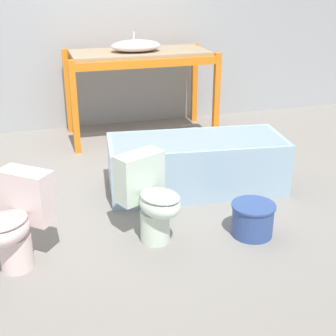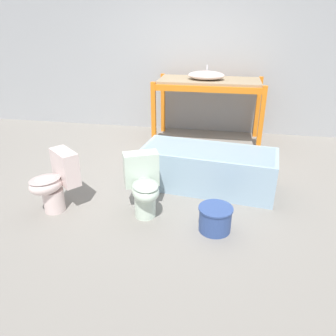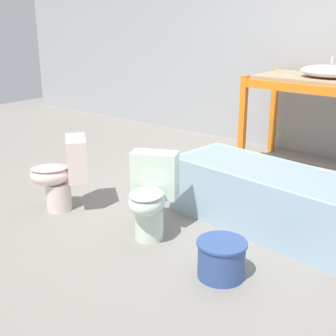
% 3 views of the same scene
% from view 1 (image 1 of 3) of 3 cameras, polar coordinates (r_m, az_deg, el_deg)
% --- Properties ---
extents(ground_plane, '(12.00, 12.00, 0.00)m').
position_cam_1_polar(ground_plane, '(4.55, -4.31, -2.38)').
color(ground_plane, gray).
extents(warehouse_wall_rear, '(10.80, 0.08, 3.20)m').
position_cam_1_polar(warehouse_wall_rear, '(6.22, -9.27, 19.53)').
color(warehouse_wall_rear, '#9EA0A3').
rests_on(warehouse_wall_rear, ground_plane).
extents(shelving_rack, '(1.76, 0.87, 1.06)m').
position_cam_1_polar(shelving_rack, '(5.78, -3.46, 12.47)').
color(shelving_rack, orange).
rests_on(shelving_rack, ground_plane).
extents(sink_basin, '(0.59, 0.40, 0.22)m').
position_cam_1_polar(sink_basin, '(5.68, -3.93, 14.65)').
color(sink_basin, silver).
rests_on(sink_basin, shelving_rack).
extents(bathtub_main, '(1.71, 0.86, 0.51)m').
position_cam_1_polar(bathtub_main, '(4.41, 3.50, 0.92)').
color(bathtub_main, '#99B7CC').
rests_on(bathtub_main, ground_plane).
extents(toilet_near, '(0.51, 0.60, 0.67)m').
position_cam_1_polar(toilet_near, '(3.56, -2.14, -3.60)').
color(toilet_near, silver).
rests_on(toilet_near, ground_plane).
extents(toilet_far, '(0.58, 0.60, 0.67)m').
position_cam_1_polar(toilet_far, '(3.41, -17.93, -6.07)').
color(toilet_far, silver).
rests_on(toilet_far, ground_plane).
extents(bucket_white, '(0.35, 0.35, 0.26)m').
position_cam_1_polar(bucket_white, '(3.76, 10.28, -6.09)').
color(bucket_white, '#334C8C').
rests_on(bucket_white, ground_plane).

